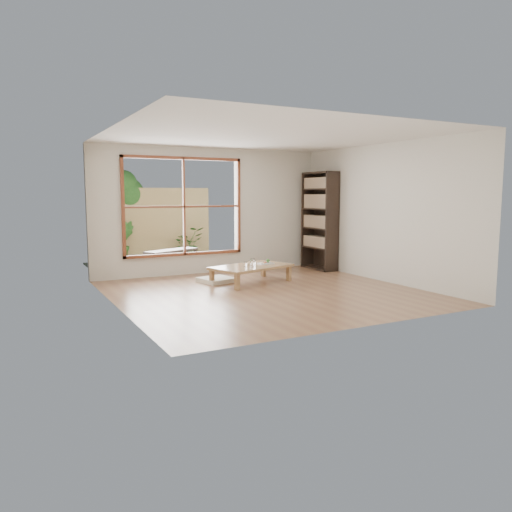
{
  "coord_description": "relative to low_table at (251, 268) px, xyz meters",
  "views": [
    {
      "loc": [
        -4.02,
        -7.28,
        1.66
      ],
      "look_at": [
        0.1,
        0.59,
        0.55
      ],
      "focal_mm": 35.0,
      "sensor_mm": 36.0,
      "label": 1
    }
  ],
  "objects": [
    {
      "name": "glass_mid",
      "position": [
        0.1,
        0.07,
        0.08
      ],
      "size": [
        0.06,
        0.06,
        0.09
      ],
      "primitive_type": "cylinder",
      "color": "silver",
      "rests_on": "low_table"
    },
    {
      "name": "bookshelf",
      "position": [
        2.13,
        0.85,
        0.78
      ],
      "size": [
        0.34,
        0.96,
        2.13
      ],
      "primitive_type": "cube",
      "color": "black",
      "rests_on": "ground"
    },
    {
      "name": "garden_tree",
      "position": [
        -1.46,
        3.93,
        1.34
      ],
      "size": [
        1.04,
        0.85,
        2.22
      ],
      "color": "#4C3D2D",
      "rests_on": "ground"
    },
    {
      "name": "garden_bench",
      "position": [
        -0.78,
        2.35,
        0.09
      ],
      "size": [
        1.33,
        0.88,
        0.41
      ],
      "rotation": [
        0.0,
        0.0,
        0.43
      ],
      "color": "black",
      "rests_on": "deck"
    },
    {
      "name": "glass_small",
      "position": [
        -0.15,
        -0.05,
        0.08
      ],
      "size": [
        0.07,
        0.07,
        0.09
      ],
      "primitive_type": "cylinder",
      "color": "silver",
      "rests_on": "low_table"
    },
    {
      "name": "floor_cushion",
      "position": [
        -0.55,
        0.37,
        -0.24
      ],
      "size": [
        0.69,
        0.69,
        0.08
      ],
      "primitive_type": "cube",
      "rotation": [
        0.0,
        0.0,
        0.22
      ],
      "color": "white",
      "rests_on": "ground"
    },
    {
      "name": "bamboo_fence",
      "position": [
        -0.78,
        3.63,
        0.61
      ],
      "size": [
        2.8,
        0.06,
        1.8
      ],
      "primitive_type": "cube",
      "color": "tan",
      "rests_on": "ground"
    },
    {
      "name": "glass_short",
      "position": [
        0.02,
        0.09,
        0.08
      ],
      "size": [
        0.07,
        0.07,
        0.09
      ],
      "primitive_type": "cylinder",
      "color": "silver",
      "rests_on": "low_table"
    },
    {
      "name": "ground",
      "position": [
        -0.18,
        -0.93,
        -0.29
      ],
      "size": [
        5.0,
        5.0,
        0.0
      ],
      "primitive_type": "plane",
      "color": "#906948",
      "rests_on": "ground"
    },
    {
      "name": "food_tray",
      "position": [
        0.36,
        0.09,
        0.06
      ],
      "size": [
        0.28,
        0.2,
        0.09
      ],
      "rotation": [
        0.0,
        0.0,
        -0.0
      ],
      "color": "white",
      "rests_on": "low_table"
    },
    {
      "name": "low_table",
      "position": [
        0.0,
        0.0,
        0.0
      ],
      "size": [
        1.67,
        1.23,
        0.33
      ],
      "rotation": [
        0.0,
        0.0,
        0.29
      ],
      "color": "#9C754B",
      "rests_on": "ground"
    },
    {
      "name": "shrub_right",
      "position": [
        0.0,
        3.45,
        0.15
      ],
      "size": [
        0.83,
        0.75,
        0.82
      ],
      "primitive_type": "imported",
      "rotation": [
        0.0,
        0.0,
        0.17
      ],
      "color": "#2F5F23",
      "rests_on": "deck"
    },
    {
      "name": "shrub_left",
      "position": [
        -1.68,
        3.19,
        0.25
      ],
      "size": [
        0.59,
        0.48,
        1.03
      ],
      "primitive_type": "imported",
      "rotation": [
        0.0,
        0.0,
        -0.05
      ],
      "color": "#2F5F23",
      "rests_on": "deck"
    },
    {
      "name": "glass_tall",
      "position": [
        -0.06,
        -0.17,
        0.12
      ],
      "size": [
        0.08,
        0.08,
        0.16
      ],
      "primitive_type": "cylinder",
      "color": "silver",
      "rests_on": "low_table"
    },
    {
      "name": "deck",
      "position": [
        -0.78,
        2.63,
        -0.29
      ],
      "size": [
        2.8,
        2.0,
        0.05
      ],
      "primitive_type": "cube",
      "color": "#362E27",
      "rests_on": "ground"
    }
  ]
}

